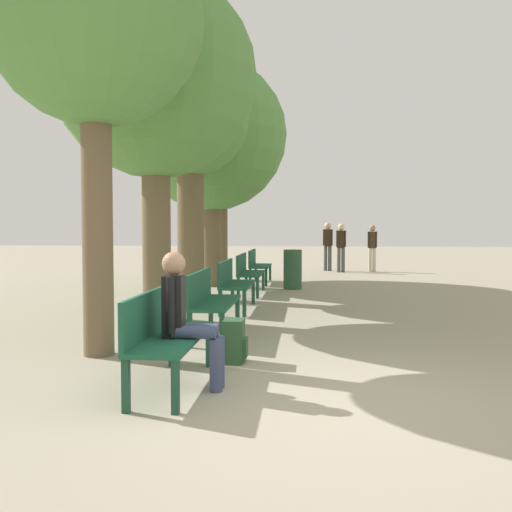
{
  "coord_description": "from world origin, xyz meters",
  "views": [
    {
      "loc": [
        -0.25,
        -4.6,
        1.48
      ],
      "look_at": [
        -1.08,
        4.58,
        1.02
      ],
      "focal_mm": 40.0,
      "sensor_mm": 36.0,
      "label": 1
    }
  ],
  "objects_px": {
    "bench_row_3": "(247,270)",
    "tree_row_1": "(155,79)",
    "pedestrian_near": "(341,244)",
    "pedestrian_mid": "(372,245)",
    "person_seated": "(187,315)",
    "pedestrian_far": "(328,243)",
    "bench_row_4": "(257,263)",
    "tree_row_4": "(222,148)",
    "bench_row_1": "(209,298)",
    "bench_row_2": "(233,281)",
    "backpack": "(235,341)",
    "tree_row_2": "(190,123)",
    "trash_bin": "(293,269)",
    "tree_row_0": "(95,20)",
    "tree_row_3": "(211,136)",
    "bench_row_0": "(163,330)"
  },
  "relations": [
    {
      "from": "bench_row_4",
      "to": "pedestrian_near",
      "type": "relative_size",
      "value": 1.02
    },
    {
      "from": "tree_row_1",
      "to": "bench_row_1",
      "type": "bearing_deg",
      "value": -50.75
    },
    {
      "from": "bench_row_0",
      "to": "person_seated",
      "type": "xyz_separation_m",
      "value": [
        0.23,
        -0.06,
        0.15
      ]
    },
    {
      "from": "pedestrian_near",
      "to": "pedestrian_mid",
      "type": "distance_m",
      "value": 1.12
    },
    {
      "from": "bench_row_1",
      "to": "bench_row_4",
      "type": "xyz_separation_m",
      "value": [
        0.0,
        7.39,
        0.0
      ]
    },
    {
      "from": "pedestrian_near",
      "to": "pedestrian_mid",
      "type": "xyz_separation_m",
      "value": [
        1.06,
        0.38,
        -0.03
      ]
    },
    {
      "from": "tree_row_1",
      "to": "pedestrian_mid",
      "type": "height_order",
      "value": "tree_row_1"
    },
    {
      "from": "bench_row_0",
      "to": "tree_row_2",
      "type": "bearing_deg",
      "value": 99.48
    },
    {
      "from": "bench_row_4",
      "to": "tree_row_3",
      "type": "relative_size",
      "value": 0.29
    },
    {
      "from": "bench_row_4",
      "to": "tree_row_4",
      "type": "relative_size",
      "value": 0.3
    },
    {
      "from": "bench_row_4",
      "to": "tree_row_2",
      "type": "relative_size",
      "value": 0.33
    },
    {
      "from": "bench_row_2",
      "to": "tree_row_2",
      "type": "bearing_deg",
      "value": 125.25
    },
    {
      "from": "tree_row_3",
      "to": "pedestrian_near",
      "type": "distance_m",
      "value": 6.55
    },
    {
      "from": "tree_row_0",
      "to": "trash_bin",
      "type": "height_order",
      "value": "tree_row_0"
    },
    {
      "from": "bench_row_0",
      "to": "bench_row_4",
      "type": "xyz_separation_m",
      "value": [
        0.0,
        9.85,
        0.0
      ]
    },
    {
      "from": "bench_row_2",
      "to": "tree_row_1",
      "type": "bearing_deg",
      "value": -133.22
    },
    {
      "from": "bench_row_3",
      "to": "backpack",
      "type": "xyz_separation_m",
      "value": [
        0.54,
        -6.39,
        -0.29
      ]
    },
    {
      "from": "bench_row_3",
      "to": "tree_row_4",
      "type": "bearing_deg",
      "value": 107.71
    },
    {
      "from": "tree_row_2",
      "to": "bench_row_4",
      "type": "bearing_deg",
      "value": 72.44
    },
    {
      "from": "pedestrian_far",
      "to": "trash_bin",
      "type": "xyz_separation_m",
      "value": [
        -1.04,
        -5.88,
        -0.47
      ]
    },
    {
      "from": "bench_row_1",
      "to": "pedestrian_far",
      "type": "distance_m",
      "value": 12.1
    },
    {
      "from": "pedestrian_near",
      "to": "pedestrian_mid",
      "type": "relative_size",
      "value": 1.03
    },
    {
      "from": "tree_row_3",
      "to": "person_seated",
      "type": "distance_m",
      "value": 9.64
    },
    {
      "from": "trash_bin",
      "to": "tree_row_1",
      "type": "bearing_deg",
      "value": -113.44
    },
    {
      "from": "bench_row_4",
      "to": "tree_row_4",
      "type": "distance_m",
      "value": 3.47
    },
    {
      "from": "person_seated",
      "to": "trash_bin",
      "type": "height_order",
      "value": "person_seated"
    },
    {
      "from": "person_seated",
      "to": "pedestrian_far",
      "type": "relative_size",
      "value": 0.77
    },
    {
      "from": "bench_row_2",
      "to": "tree_row_3",
      "type": "relative_size",
      "value": 0.29
    },
    {
      "from": "trash_bin",
      "to": "tree_row_4",
      "type": "bearing_deg",
      "value": 132.39
    },
    {
      "from": "tree_row_2",
      "to": "backpack",
      "type": "relative_size",
      "value": 10.51
    },
    {
      "from": "bench_row_2",
      "to": "pedestrian_mid",
      "type": "height_order",
      "value": "pedestrian_mid"
    },
    {
      "from": "tree_row_1",
      "to": "trash_bin",
      "type": "height_order",
      "value": "tree_row_1"
    },
    {
      "from": "bench_row_2",
      "to": "pedestrian_far",
      "type": "height_order",
      "value": "pedestrian_far"
    },
    {
      "from": "pedestrian_near",
      "to": "pedestrian_far",
      "type": "bearing_deg",
      "value": 122.4
    },
    {
      "from": "tree_row_1",
      "to": "tree_row_4",
      "type": "distance_m",
      "value": 6.98
    },
    {
      "from": "bench_row_4",
      "to": "person_seated",
      "type": "xyz_separation_m",
      "value": [
        0.23,
        -9.91,
        0.15
      ]
    },
    {
      "from": "tree_row_3",
      "to": "pedestrian_far",
      "type": "xyz_separation_m",
      "value": [
        3.09,
        5.4,
        -2.8
      ]
    },
    {
      "from": "bench_row_3",
      "to": "pedestrian_near",
      "type": "height_order",
      "value": "pedestrian_near"
    },
    {
      "from": "tree_row_4",
      "to": "pedestrian_near",
      "type": "xyz_separation_m",
      "value": [
        3.5,
        2.98,
        -2.78
      ]
    },
    {
      "from": "bench_row_4",
      "to": "tree_row_0",
      "type": "height_order",
      "value": "tree_row_0"
    },
    {
      "from": "bench_row_2",
      "to": "tree_row_1",
      "type": "relative_size",
      "value": 0.3
    },
    {
      "from": "bench_row_4",
      "to": "tree_row_4",
      "type": "xyz_separation_m",
      "value": [
        -1.08,
        0.91,
        3.17
      ]
    },
    {
      "from": "backpack",
      "to": "pedestrian_near",
      "type": "relative_size",
      "value": 0.3
    },
    {
      "from": "tree_row_2",
      "to": "tree_row_3",
      "type": "distance_m",
      "value": 2.54
    },
    {
      "from": "pedestrian_mid",
      "to": "pedestrian_near",
      "type": "bearing_deg",
      "value": -160.12
    },
    {
      "from": "bench_row_0",
      "to": "pedestrian_near",
      "type": "xyz_separation_m",
      "value": [
        2.42,
        13.74,
        0.39
      ]
    },
    {
      "from": "bench_row_3",
      "to": "bench_row_2",
      "type": "bearing_deg",
      "value": -90.0
    },
    {
      "from": "person_seated",
      "to": "backpack",
      "type": "height_order",
      "value": "person_seated"
    },
    {
      "from": "tree_row_2",
      "to": "person_seated",
      "type": "distance_m",
      "value": 7.26
    },
    {
      "from": "bench_row_3",
      "to": "tree_row_1",
      "type": "height_order",
      "value": "tree_row_1"
    }
  ]
}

